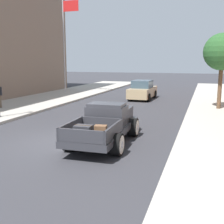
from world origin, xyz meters
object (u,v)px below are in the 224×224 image
Objects in this scene: hotrod_truck_gunmetal at (106,123)px; flagpole at (66,35)px; car_background_tan at (143,90)px; street_tree_second at (222,52)px.

hotrod_truck_gunmetal is 18.42m from flagpole.
car_background_tan is at bearing 95.98° from hotrod_truck_gunmetal.
flagpole is (-8.16, 1.63, 5.00)m from car_background_tan.
flagpole is (-9.56, 14.93, 5.02)m from hotrod_truck_gunmetal.
car_background_tan is (-1.39, 13.29, 0.01)m from hotrod_truck_gunmetal.
street_tree_second reaches higher than car_background_tan.
car_background_tan is 0.88× the size of street_tree_second.
flagpole is at bearing 168.70° from car_background_tan.
street_tree_second is at bearing -33.76° from car_background_tan.
car_background_tan reaches higher than hotrod_truck_gunmetal.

